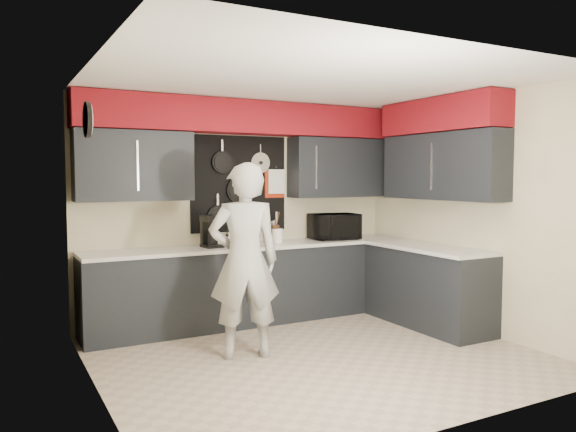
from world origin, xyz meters
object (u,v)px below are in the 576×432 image
knife_block (274,234)px  person (244,261)px  coffee_maker (211,231)px  microwave (334,226)px  utensil_crock (277,236)px

knife_block → person: person is taller
coffee_maker → person: 1.14m
microwave → person: size_ratio=0.32×
microwave → knife_block: 0.84m
microwave → knife_block: bearing=-177.1°
knife_block → coffee_maker: 0.83m
microwave → person: bearing=-140.9°
knife_block → utensil_crock: 0.06m
coffee_maker → person: size_ratio=0.19×
coffee_maker → person: (-0.09, -1.12, -0.18)m
utensil_crock → microwave: bearing=0.6°
knife_block → utensil_crock: size_ratio=1.24×
microwave → knife_block: size_ratio=2.77×
knife_block → coffee_maker: (-0.82, -0.06, 0.08)m
microwave → coffee_maker: 1.66m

